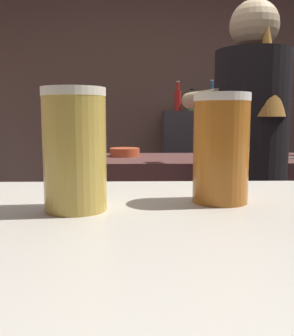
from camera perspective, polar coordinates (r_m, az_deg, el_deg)
The scene contains 12 objects.
wall_back at distance 3.66m, azimuth 3.32°, elevation 10.49°, with size 5.20×0.10×2.70m, color brown.
prep_counter at distance 2.38m, azimuth 14.67°, elevation -9.67°, with size 2.10×0.60×0.93m, color brown.
back_shelf at distance 3.47m, azimuth 9.36°, elevation -1.68°, with size 0.84×0.36×1.22m, color #38383B.
bartender at distance 1.82m, azimuth 15.33°, elevation 1.28°, with size 0.49×0.55×1.68m.
mixing_bowl at distance 2.28m, azimuth -3.39°, elevation 2.41°, with size 0.18×0.18×0.05m, color #CD5430.
chefs_knife at distance 2.29m, azimuth 19.09°, elevation 1.51°, with size 0.24×0.03×0.01m, color silver.
pint_glass_near at distance 0.51m, azimuth 11.13°, elevation 2.93°, with size 0.07×0.07×0.14m.
pint_glass_far at distance 0.46m, azimuth -10.86°, elevation 2.71°, with size 0.08×0.08×0.15m.
bottle_hot_sauce at distance 3.39m, azimuth 11.32°, elevation 10.07°, with size 0.06×0.06×0.24m.
bottle_soy at distance 3.29m, azimuth 4.67°, elevation 10.32°, with size 0.06×0.06×0.25m.
bottle_olive_oil at distance 3.36m, azimuth 9.74°, elevation 10.27°, with size 0.05×0.05×0.26m.
bottle_vinegar at distance 3.30m, azimuth 6.77°, elevation 9.83°, with size 0.07×0.07×0.19m.
Camera 1 is at (-0.30, -1.44, 1.16)m, focal length 40.27 mm.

